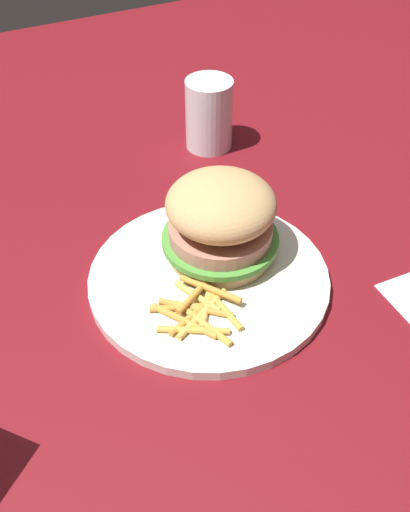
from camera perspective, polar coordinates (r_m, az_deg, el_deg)
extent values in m
plane|color=maroon|center=(0.68, -0.15, -1.80)|extent=(1.60, 1.60, 0.00)
cylinder|color=silver|center=(0.67, 0.00, -2.28)|extent=(0.27, 0.27, 0.01)
cylinder|color=tan|center=(0.68, 1.45, 0.89)|extent=(0.12, 0.12, 0.02)
cylinder|color=#4C9338|center=(0.68, 1.47, 1.65)|extent=(0.13, 0.13, 0.01)
cylinder|color=tan|center=(0.67, 1.48, 2.46)|extent=(0.12, 0.12, 0.02)
ellipsoid|color=tan|center=(0.65, 1.54, 4.99)|extent=(0.12, 0.12, 0.06)
cylinder|color=#E5B251|center=(0.62, -0.26, -5.52)|extent=(0.04, 0.07, 0.01)
cylinder|color=gold|center=(0.62, -2.35, -4.93)|extent=(0.03, 0.06, 0.01)
cylinder|color=#E5B251|center=(0.62, 0.08, -5.03)|extent=(0.05, 0.04, 0.01)
cylinder|color=gold|center=(0.61, -2.00, -6.21)|extent=(0.07, 0.05, 0.01)
cylinder|color=gold|center=(0.62, -1.05, -5.57)|extent=(0.03, 0.07, 0.01)
cylinder|color=gold|center=(0.63, 1.38, -4.58)|extent=(0.08, 0.01, 0.01)
cylinder|color=gold|center=(0.60, -1.15, -7.10)|extent=(0.04, 0.07, 0.01)
cylinder|color=gold|center=(0.62, -0.88, -5.01)|extent=(0.06, 0.06, 0.01)
cylinder|color=#E5B251|center=(0.63, -0.71, -3.92)|extent=(0.06, 0.03, 0.01)
cylinder|color=gold|center=(0.61, -0.20, -6.42)|extent=(0.08, 0.03, 0.01)
cylinder|color=gold|center=(0.63, 0.52, -3.16)|extent=(0.06, 0.05, 0.01)
cylinder|color=gold|center=(0.63, -0.46, -3.09)|extent=(0.05, 0.08, 0.01)
cylinder|color=silver|center=(0.87, 0.39, 13.39)|extent=(0.07, 0.07, 0.10)
cylinder|color=silver|center=(0.88, 0.38, 12.53)|extent=(0.06, 0.06, 0.07)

